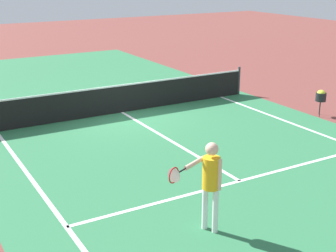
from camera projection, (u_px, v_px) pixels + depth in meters
The scene contains 8 objects.
ground_plane at pixel (122, 112), 16.29m from camera, with size 60.00×60.00×0.00m, color brown.
court_surface_inbounds at pixel (122, 112), 16.29m from camera, with size 10.62×24.40×0.00m, color #2D7247.
line_sideline_left at pixel (59, 217), 9.44m from camera, with size 0.10×11.89×0.01m, color white.
line_service_near at pixel (240, 181), 11.02m from camera, with size 8.22×0.10×0.01m, color white.
line_center_service at pixel (170, 140), 13.65m from camera, with size 0.10×6.40×0.01m, color white.
net at pixel (122, 98), 16.13m from camera, with size 9.98×0.09×1.07m.
player_near at pixel (210, 177), 8.61m from camera, with size 1.21×0.54×1.73m.
ball_hopper at pixel (321, 96), 15.71m from camera, with size 0.34×0.34×0.87m.
Camera 1 is at (-6.47, -14.30, 4.64)m, focal length 51.47 mm.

